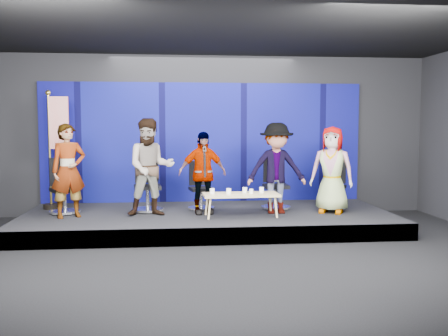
{
  "coord_description": "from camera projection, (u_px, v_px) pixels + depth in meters",
  "views": [
    {
      "loc": [
        -0.63,
        -7.01,
        1.96
      ],
      "look_at": [
        0.3,
        2.4,
        1.16
      ],
      "focal_mm": 40.0,
      "sensor_mm": 36.0,
      "label": 1
    }
  ],
  "objects": [
    {
      "name": "chair_c",
      "position": [
        201.0,
        194.0,
        9.95
      ],
      "size": [
        0.63,
        0.63,
        0.96
      ],
      "rotation": [
        0.0,
        0.0,
        0.18
      ],
      "color": "silver",
      "rests_on": "riser"
    },
    {
      "name": "ground",
      "position": [
        220.0,
        262.0,
        7.18
      ],
      "size": [
        10.0,
        10.0,
        0.0
      ],
      "primitive_type": "plane",
      "color": "black",
      "rests_on": "ground"
    },
    {
      "name": "panelist_d",
      "position": [
        276.0,
        168.0,
        9.47
      ],
      "size": [
        1.12,
        0.65,
        1.73
      ],
      "primitive_type": "imported",
      "rotation": [
        0.0,
        0.0,
        -0.01
      ],
      "color": "black",
      "rests_on": "riser"
    },
    {
      "name": "mug_e",
      "position": [
        262.0,
        190.0,
        9.29
      ],
      "size": [
        0.08,
        0.08,
        0.1
      ],
      "primitive_type": "cylinder",
      "color": "white",
      "rests_on": "coffee_table"
    },
    {
      "name": "panelist_b",
      "position": [
        151.0,
        167.0,
        9.19
      ],
      "size": [
        0.95,
        0.78,
        1.8
      ],
      "primitive_type": "imported",
      "rotation": [
        0.0,
        0.0,
        0.11
      ],
      "color": "black",
      "rests_on": "riser"
    },
    {
      "name": "panelist_a",
      "position": [
        69.0,
        171.0,
        9.02
      ],
      "size": [
        0.74,
        0.64,
        1.71
      ],
      "primitive_type": "imported",
      "rotation": [
        0.0,
        0.0,
        0.46
      ],
      "color": "black",
      "rests_on": "riser"
    },
    {
      "name": "mug_c",
      "position": [
        245.0,
        190.0,
        9.24
      ],
      "size": [
        0.09,
        0.09,
        0.1
      ],
      "primitive_type": "cylinder",
      "color": "white",
      "rests_on": "coffee_table"
    },
    {
      "name": "chair_e",
      "position": [
        333.0,
        192.0,
        10.04
      ],
      "size": [
        0.78,
        0.78,
        1.02
      ],
      "rotation": [
        0.0,
        0.0,
        -0.48
      ],
      "color": "silver",
      "rests_on": "riser"
    },
    {
      "name": "chair_d",
      "position": [
        275.0,
        191.0,
        10.01
      ],
      "size": [
        0.61,
        0.61,
        1.07
      ],
      "rotation": [
        0.0,
        0.0,
        -0.01
      ],
      "color": "silver",
      "rests_on": "riser"
    },
    {
      "name": "mug_b",
      "position": [
        229.0,
        191.0,
        9.08
      ],
      "size": [
        0.09,
        0.09,
        0.1
      ],
      "primitive_type": "cylinder",
      "color": "white",
      "rests_on": "coffee_table"
    },
    {
      "name": "room_walls",
      "position": [
        219.0,
        92.0,
        6.98
      ],
      "size": [
        10.02,
        8.02,
        3.51
      ],
      "color": "black",
      "rests_on": "ground"
    },
    {
      "name": "chair_b",
      "position": [
        147.0,
        193.0,
        9.72
      ],
      "size": [
        0.69,
        0.69,
        1.11
      ],
      "rotation": [
        0.0,
        0.0,
        0.11
      ],
      "color": "silver",
      "rests_on": "riser"
    },
    {
      "name": "chair_a",
      "position": [
        64.0,
        195.0,
        9.5
      ],
      "size": [
        0.8,
        0.8,
        1.05
      ],
      "rotation": [
        0.0,
        0.0,
        0.46
      ],
      "color": "silver",
      "rests_on": "riser"
    },
    {
      "name": "flag_stand",
      "position": [
        56.0,
        146.0,
        9.93
      ],
      "size": [
        0.54,
        0.32,
        2.37
      ],
      "rotation": [
        0.0,
        0.0,
        0.02
      ],
      "color": "black",
      "rests_on": "riser"
    },
    {
      "name": "backdrop",
      "position": [
        203.0,
        142.0,
        10.96
      ],
      "size": [
        7.0,
        0.08,
        2.6
      ],
      "primitive_type": "cube",
      "color": "#080758",
      "rests_on": "riser"
    },
    {
      "name": "riser",
      "position": [
        208.0,
        220.0,
        9.65
      ],
      "size": [
        7.0,
        3.0,
        0.3
      ],
      "primitive_type": "cube",
      "color": "black",
      "rests_on": "ground"
    },
    {
      "name": "coffee_table",
      "position": [
        241.0,
        195.0,
        9.15
      ],
      "size": [
        1.4,
        0.63,
        0.43
      ],
      "rotation": [
        0.0,
        0.0,
        0.04
      ],
      "color": "tan",
      "rests_on": "riser"
    },
    {
      "name": "mug_a",
      "position": [
        212.0,
        191.0,
        9.09
      ],
      "size": [
        0.09,
        0.09,
        0.1
      ],
      "primitive_type": "cylinder",
      "color": "white",
      "rests_on": "coffee_table"
    },
    {
      "name": "panelist_c",
      "position": [
        202.0,
        173.0,
        9.41
      ],
      "size": [
        0.96,
        0.53,
        1.55
      ],
      "primitive_type": "imported",
      "rotation": [
        0.0,
        0.0,
        0.18
      ],
      "color": "black",
      "rests_on": "riser"
    },
    {
      "name": "mug_d",
      "position": [
        251.0,
        191.0,
        9.13
      ],
      "size": [
        0.07,
        0.07,
        0.09
      ],
      "primitive_type": "cylinder",
      "color": "white",
      "rests_on": "coffee_table"
    },
    {
      "name": "panelist_e",
      "position": [
        332.0,
        170.0,
        9.52
      ],
      "size": [
        0.96,
        0.84,
        1.66
      ],
      "primitive_type": "imported",
      "rotation": [
        0.0,
        0.0,
        -0.48
      ],
      "color": "black",
      "rests_on": "riser"
    }
  ]
}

